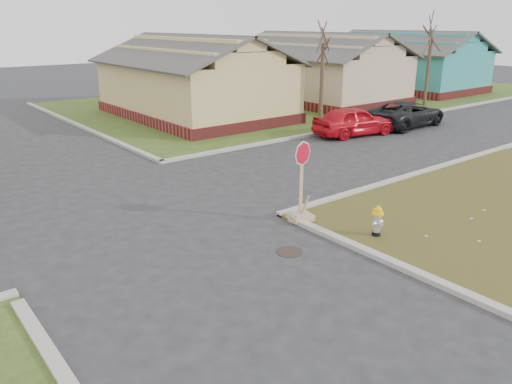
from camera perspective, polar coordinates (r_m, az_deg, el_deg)
ground at (r=11.35m, az=-6.29°, el=-8.95°), size 120.00×120.00×0.00m
verge_far_right at (r=38.40m, az=7.51°, el=10.85°), size 37.00×19.00×0.05m
curbs at (r=15.48m, az=-16.21°, el=-1.83°), size 80.00×40.00×0.12m
manhole at (r=12.17m, az=3.84°, el=-6.83°), size 0.64×0.64×0.01m
side_house_yellow at (r=29.50m, az=-7.14°, el=12.72°), size 7.60×11.60×4.70m
side_house_tan at (r=35.70m, az=7.10°, el=13.76°), size 7.60×11.60×4.70m
side_house_teal at (r=43.34m, az=16.78°, el=14.01°), size 7.60×11.60×4.70m
tree_mid_right at (r=27.05m, az=7.53°, el=12.07°), size 0.22×0.22×4.20m
tree_far_right at (r=35.01m, az=19.07°, el=13.21°), size 0.22×0.22×4.76m
fire_hydrant at (r=13.13m, az=13.70°, el=-3.05°), size 0.30×0.30×0.81m
stop_sign at (r=13.84m, az=5.12°, el=-1.25°), size 0.63×0.62×2.24m
red_sedan at (r=24.95m, az=11.14°, el=7.97°), size 4.41×2.41×1.42m
dark_pickup at (r=27.87m, az=16.80°, el=8.57°), size 4.94×2.44×1.35m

